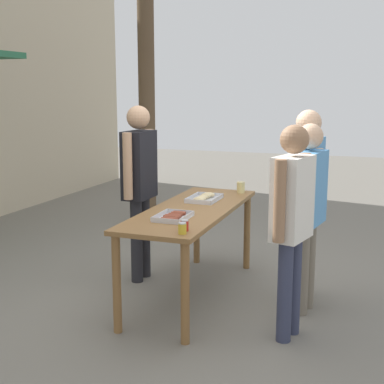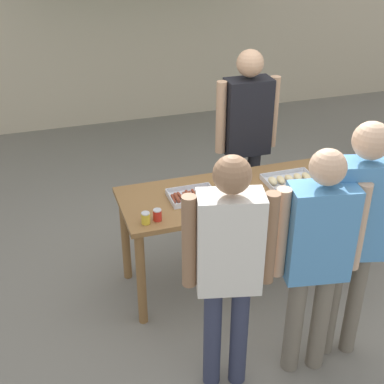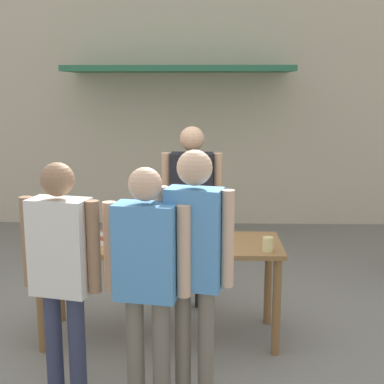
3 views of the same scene
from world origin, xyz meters
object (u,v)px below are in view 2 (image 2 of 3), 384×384
(person_customer_waiting_in_line, at_px, (317,249))
(person_customer_with_cup, at_px, (357,224))
(condiment_jar_mustard, at_px, (146,218))
(condiment_jar_ketchup, at_px, (157,215))
(person_customer_holding_hotdog, at_px, (229,259))
(food_tray_sausages, at_px, (192,196))
(beer_cup, at_px, (362,180))
(food_tray_buns, at_px, (289,180))
(person_server_behind_table, at_px, (247,129))

(person_customer_waiting_in_line, bearing_deg, person_customer_with_cup, -158.84)
(condiment_jar_mustard, relative_size, condiment_jar_ketchup, 1.00)
(condiment_jar_mustard, relative_size, person_customer_holding_hotdog, 0.05)
(food_tray_sausages, bearing_deg, person_customer_waiting_in_line, -66.22)
(condiment_jar_ketchup, relative_size, beer_cup, 0.74)
(condiment_jar_mustard, xyz_separation_m, condiment_jar_ketchup, (0.09, 0.02, 0.00))
(food_tray_sausages, relative_size, person_customer_holding_hotdog, 0.21)
(food_tray_buns, bearing_deg, beer_cup, -25.02)
(food_tray_sausages, height_order, person_customer_holding_hotdog, person_customer_holding_hotdog)
(food_tray_buns, relative_size, person_customer_with_cup, 0.23)
(food_tray_sausages, height_order, person_server_behind_table, person_server_behind_table)
(condiment_jar_ketchup, bearing_deg, beer_cup, -0.16)
(person_customer_waiting_in_line, bearing_deg, person_customer_holding_hotdog, 5.75)
(person_customer_with_cup, bearing_deg, condiment_jar_ketchup, -20.08)
(food_tray_sausages, xyz_separation_m, beer_cup, (1.35, -0.24, 0.04))
(person_server_behind_table, height_order, person_customer_holding_hotdog, person_server_behind_table)
(food_tray_buns, relative_size, condiment_jar_mustard, 4.69)
(food_tray_buns, distance_m, condiment_jar_ketchup, 1.19)
(condiment_jar_mustard, xyz_separation_m, person_customer_waiting_in_line, (0.90, -0.82, 0.09))
(person_customer_waiting_in_line, bearing_deg, beer_cup, -126.80)
(food_tray_sausages, xyz_separation_m, person_server_behind_table, (0.72, 0.66, 0.20))
(food_tray_sausages, distance_m, person_customer_holding_hotdog, 1.04)
(person_server_behind_table, height_order, person_customer_with_cup, person_server_behind_table)
(person_server_behind_table, distance_m, person_customer_with_cup, 1.66)
(food_tray_buns, relative_size, person_customer_holding_hotdog, 0.24)
(condiment_jar_ketchup, bearing_deg, person_customer_with_cup, -34.71)
(food_tray_buns, height_order, beer_cup, beer_cup)
(condiment_jar_ketchup, height_order, person_server_behind_table, person_server_behind_table)
(food_tray_sausages, distance_m, condiment_jar_ketchup, 0.41)
(food_tray_buns, xyz_separation_m, person_server_behind_table, (-0.11, 0.65, 0.20))
(food_tray_sausages, xyz_separation_m, condiment_jar_mustard, (-0.43, -0.25, 0.03))
(beer_cup, bearing_deg, person_server_behind_table, 125.16)
(beer_cup, bearing_deg, food_tray_buns, 154.98)
(beer_cup, height_order, person_customer_holding_hotdog, person_customer_holding_hotdog)
(person_customer_holding_hotdog, xyz_separation_m, person_customer_waiting_in_line, (0.57, -0.04, -0.02))
(food_tray_sausages, relative_size, food_tray_buns, 0.88)
(food_tray_sausages, bearing_deg, person_customer_holding_hotdog, -95.56)
(food_tray_buns, height_order, person_customer_holding_hotdog, person_customer_holding_hotdog)
(condiment_jar_ketchup, xyz_separation_m, person_customer_holding_hotdog, (0.24, -0.79, 0.11))
(person_customer_holding_hotdog, bearing_deg, food_tray_buns, -118.70)
(person_server_behind_table, relative_size, person_customer_with_cup, 1.01)
(food_tray_sausages, height_order, condiment_jar_mustard, condiment_jar_mustard)
(condiment_jar_ketchup, bearing_deg, person_server_behind_table, 40.10)
(person_customer_holding_hotdog, bearing_deg, person_customer_with_cup, -165.25)
(food_tray_buns, bearing_deg, food_tray_sausages, -179.80)
(person_customer_holding_hotdog, bearing_deg, food_tray_sausages, -82.08)
(food_tray_sausages, height_order, person_customer_with_cup, person_customer_with_cup)
(food_tray_buns, xyz_separation_m, condiment_jar_mustard, (-1.26, -0.25, 0.02))
(condiment_jar_ketchup, distance_m, person_server_behind_table, 1.39)
(person_customer_holding_hotdog, bearing_deg, condiment_jar_ketchup, -59.86)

